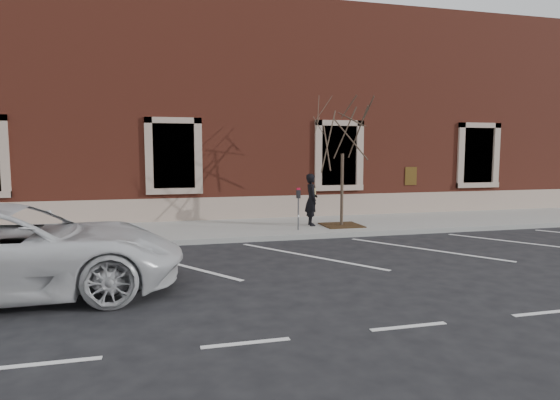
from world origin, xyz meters
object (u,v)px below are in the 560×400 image
object	(u,v)px
sapling	(343,134)
white_truck	(11,251)
parking_meter	(298,201)
man	(311,200)

from	to	relation	value
sapling	white_truck	distance (m)	9.96
parking_meter	white_truck	world-z (taller)	white_truck
sapling	white_truck	xyz separation A→B (m)	(-8.22, -5.14, -2.30)
man	sapling	xyz separation A→B (m)	(0.93, -0.30, 2.12)
parking_meter	white_truck	distance (m)	8.08
parking_meter	sapling	world-z (taller)	sapling
man	sapling	world-z (taller)	sapling
man	parking_meter	world-z (taller)	man
man	sapling	bearing A→B (deg)	-103.92
man	sapling	size ratio (longest dim) A/B	0.40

